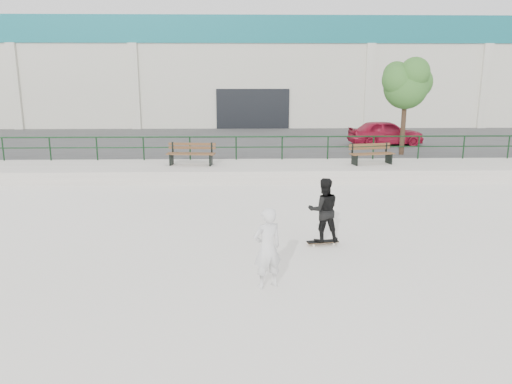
{
  "coord_description": "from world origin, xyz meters",
  "views": [
    {
      "loc": [
        -0.73,
        -10.71,
        4.08
      ],
      "look_at": [
        -0.38,
        2.0,
        1.1
      ],
      "focal_mm": 35.0,
      "sensor_mm": 36.0,
      "label": 1
    }
  ],
  "objects_px": {
    "bench_right": "(371,154)",
    "red_car": "(386,133)",
    "bench_left": "(191,154)",
    "skateboard": "(323,242)",
    "tree": "(407,82)",
    "seated_skater": "(267,248)",
    "standing_skater": "(324,210)"
  },
  "relations": [
    {
      "from": "bench_right",
      "to": "skateboard",
      "type": "bearing_deg",
      "value": -123.33
    },
    {
      "from": "bench_right",
      "to": "skateboard",
      "type": "relative_size",
      "value": 2.38
    },
    {
      "from": "bench_left",
      "to": "skateboard",
      "type": "bearing_deg",
      "value": -59.03
    },
    {
      "from": "bench_right",
      "to": "standing_skater",
      "type": "distance_m",
      "value": 9.24
    },
    {
      "from": "bench_right",
      "to": "tree",
      "type": "bearing_deg",
      "value": 38.32
    },
    {
      "from": "red_car",
      "to": "skateboard",
      "type": "xyz_separation_m",
      "value": [
        -5.54,
        -14.28,
        -1.08
      ]
    },
    {
      "from": "bench_right",
      "to": "skateboard",
      "type": "height_order",
      "value": "bench_right"
    },
    {
      "from": "bench_right",
      "to": "tree",
      "type": "distance_m",
      "value": 4.36
    },
    {
      "from": "bench_left",
      "to": "tree",
      "type": "relative_size",
      "value": 0.46
    },
    {
      "from": "bench_right",
      "to": "red_car",
      "type": "xyz_separation_m",
      "value": [
        2.18,
        5.67,
        0.24
      ]
    },
    {
      "from": "bench_right",
      "to": "tree",
      "type": "relative_size",
      "value": 0.44
    },
    {
      "from": "standing_skater",
      "to": "seated_skater",
      "type": "distance_m",
      "value": 2.91
    },
    {
      "from": "bench_left",
      "to": "red_car",
      "type": "height_order",
      "value": "red_car"
    },
    {
      "from": "standing_skater",
      "to": "seated_skater",
      "type": "xyz_separation_m",
      "value": [
        -1.5,
        -2.49,
        -0.07
      ]
    },
    {
      "from": "seated_skater",
      "to": "tree",
      "type": "bearing_deg",
      "value": -140.9
    },
    {
      "from": "skateboard",
      "to": "seated_skater",
      "type": "height_order",
      "value": "seated_skater"
    },
    {
      "from": "tree",
      "to": "skateboard",
      "type": "xyz_separation_m",
      "value": [
        -5.46,
        -11.13,
        -3.71
      ]
    },
    {
      "from": "skateboard",
      "to": "seated_skater",
      "type": "distance_m",
      "value": 3.0
    },
    {
      "from": "bench_left",
      "to": "standing_skater",
      "type": "xyz_separation_m",
      "value": [
        4.06,
        -8.63,
        -0.06
      ]
    },
    {
      "from": "bench_left",
      "to": "skateboard",
      "type": "xyz_separation_m",
      "value": [
        4.06,
        -8.63,
        -0.87
      ]
    },
    {
      "from": "bench_left",
      "to": "bench_right",
      "type": "xyz_separation_m",
      "value": [
        7.42,
        -0.03,
        -0.03
      ]
    },
    {
      "from": "bench_left",
      "to": "seated_skater",
      "type": "xyz_separation_m",
      "value": [
        2.57,
        -11.13,
        -0.13
      ]
    },
    {
      "from": "bench_left",
      "to": "seated_skater",
      "type": "relative_size",
      "value": 1.23
    },
    {
      "from": "standing_skater",
      "to": "tree",
      "type": "bearing_deg",
      "value": -120.56
    },
    {
      "from": "tree",
      "to": "skateboard",
      "type": "distance_m",
      "value": 12.94
    },
    {
      "from": "skateboard",
      "to": "red_car",
      "type": "bearing_deg",
      "value": 58.99
    },
    {
      "from": "bench_left",
      "to": "bench_right",
      "type": "bearing_deg",
      "value": 5.55
    },
    {
      "from": "bench_right",
      "to": "red_car",
      "type": "distance_m",
      "value": 6.08
    },
    {
      "from": "tree",
      "to": "red_car",
      "type": "xyz_separation_m",
      "value": [
        0.09,
        3.14,
        -2.63
      ]
    },
    {
      "from": "skateboard",
      "to": "standing_skater",
      "type": "bearing_deg",
      "value": 0.0
    },
    {
      "from": "bench_right",
      "to": "seated_skater",
      "type": "bearing_deg",
      "value": -125.63
    },
    {
      "from": "bench_left",
      "to": "skateboard",
      "type": "height_order",
      "value": "bench_left"
    }
  ]
}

